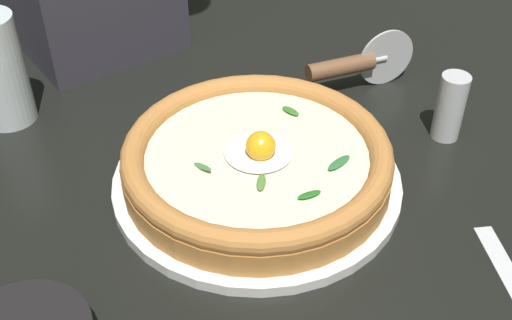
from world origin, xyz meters
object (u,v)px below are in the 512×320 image
at_px(pizza, 256,158).
at_px(pizza_cutter, 354,64).
at_px(drinking_glass, 0,78).
at_px(pepper_shaker, 450,107).

distance_m(pizza, pizza_cutter, 0.22).
height_order(pizza_cutter, drinking_glass, drinking_glass).
height_order(pizza, pepper_shaker, pepper_shaker).
relative_size(drinking_glass, pepper_shaker, 1.66).
bearing_deg(pepper_shaker, pizza_cutter, -159.26).
bearing_deg(pizza, drinking_glass, -136.19).
bearing_deg(pepper_shaker, drinking_glass, -117.92).
bearing_deg(pepper_shaker, pizza, -92.72).
distance_m(drinking_glass, pepper_shaker, 0.51).
relative_size(pizza_cutter, drinking_glass, 1.09).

